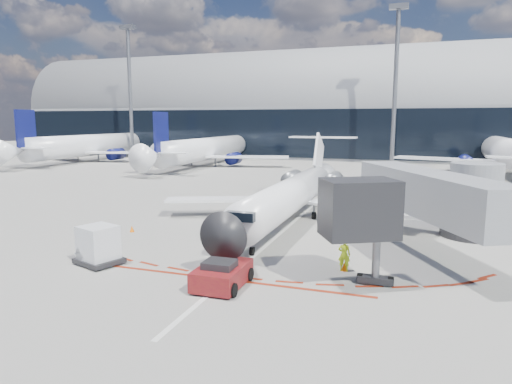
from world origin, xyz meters
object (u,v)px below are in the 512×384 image
(pushback_tug, at_px, (222,274))
(ramp_worker, at_px, (344,255))
(uld_container, at_px, (98,245))
(regional_jet, at_px, (293,193))

(pushback_tug, relative_size, ramp_worker, 2.93)
(uld_container, bearing_deg, pushback_tug, 11.99)
(regional_jet, bearing_deg, ramp_worker, -63.03)
(ramp_worker, bearing_deg, regional_jet, -63.14)
(pushback_tug, xyz_separation_m, uld_container, (-7.41, 0.92, 0.45))
(ramp_worker, xyz_separation_m, uld_container, (-12.36, -3.04, 0.17))
(uld_container, bearing_deg, regional_jet, 80.98)
(regional_jet, bearing_deg, uld_container, -118.06)
(regional_jet, distance_m, uld_container, 15.17)
(pushback_tug, height_order, ramp_worker, ramp_worker)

